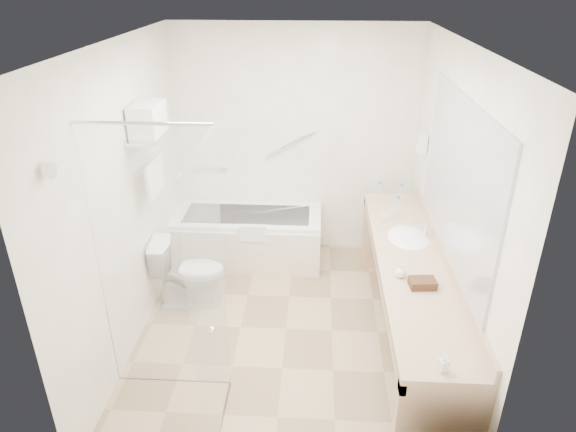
# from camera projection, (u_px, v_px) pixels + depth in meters

# --- Properties ---
(floor) EXTENTS (3.20, 3.20, 0.00)m
(floor) POSITION_uv_depth(u_px,v_px,m) (286.00, 329.00, 4.68)
(floor) COLOR tan
(floor) RESTS_ON ground
(ceiling) EXTENTS (2.60, 3.20, 0.10)m
(ceiling) POSITION_uv_depth(u_px,v_px,m) (286.00, 42.00, 3.58)
(ceiling) COLOR white
(ceiling) RESTS_ON wall_back
(wall_back) EXTENTS (2.60, 0.10, 2.50)m
(wall_back) POSITION_uv_depth(u_px,v_px,m) (295.00, 143.00, 5.57)
(wall_back) COLOR white
(wall_back) RESTS_ON ground
(wall_front) EXTENTS (2.60, 0.10, 2.50)m
(wall_front) POSITION_uv_depth(u_px,v_px,m) (267.00, 331.00, 2.69)
(wall_front) COLOR white
(wall_front) RESTS_ON ground
(wall_left) EXTENTS (0.10, 3.20, 2.50)m
(wall_left) POSITION_uv_depth(u_px,v_px,m) (128.00, 201.00, 4.20)
(wall_left) COLOR white
(wall_left) RESTS_ON ground
(wall_right) EXTENTS (0.10, 3.20, 2.50)m
(wall_right) POSITION_uv_depth(u_px,v_px,m) (449.00, 208.00, 4.06)
(wall_right) COLOR white
(wall_right) RESTS_ON ground
(bathtub) EXTENTS (1.60, 0.73, 0.59)m
(bathtub) POSITION_uv_depth(u_px,v_px,m) (248.00, 237.00, 5.70)
(bathtub) COLOR white
(bathtub) RESTS_ON floor
(grab_bar_short) EXTENTS (0.40, 0.03, 0.03)m
(grab_bar_short) POSITION_uv_depth(u_px,v_px,m) (210.00, 169.00, 5.71)
(grab_bar_short) COLOR silver
(grab_bar_short) RESTS_ON wall_back
(grab_bar_long) EXTENTS (0.53, 0.03, 0.33)m
(grab_bar_long) POSITION_uv_depth(u_px,v_px,m) (290.00, 144.00, 5.53)
(grab_bar_long) COLOR silver
(grab_bar_long) RESTS_ON wall_back
(shower_enclosure) EXTENTS (0.96, 0.91, 2.11)m
(shower_enclosure) POSITION_uv_depth(u_px,v_px,m) (183.00, 285.00, 3.41)
(shower_enclosure) COLOR silver
(shower_enclosure) RESTS_ON floor
(towel_shelf) EXTENTS (0.24, 0.55, 0.81)m
(towel_shelf) POSITION_uv_depth(u_px,v_px,m) (149.00, 129.00, 4.29)
(towel_shelf) COLOR silver
(towel_shelf) RESTS_ON wall_left
(vanity_counter) EXTENTS (0.55, 2.70, 0.95)m
(vanity_counter) POSITION_uv_depth(u_px,v_px,m) (409.00, 282.00, 4.21)
(vanity_counter) COLOR tan
(vanity_counter) RESTS_ON floor
(sink) EXTENTS (0.40, 0.52, 0.14)m
(sink) POSITION_uv_depth(u_px,v_px,m) (408.00, 240.00, 4.49)
(sink) COLOR white
(sink) RESTS_ON vanity_counter
(faucet) EXTENTS (0.03, 0.03, 0.14)m
(faucet) POSITION_uv_depth(u_px,v_px,m) (426.00, 229.00, 4.43)
(faucet) COLOR silver
(faucet) RESTS_ON vanity_counter
(mirror) EXTENTS (0.02, 2.00, 1.20)m
(mirror) POSITION_uv_depth(u_px,v_px,m) (458.00, 180.00, 3.80)
(mirror) COLOR #A4A8B0
(mirror) RESTS_ON wall_right
(hairdryer_unit) EXTENTS (0.08, 0.10, 0.18)m
(hairdryer_unit) POSITION_uv_depth(u_px,v_px,m) (422.00, 143.00, 4.92)
(hairdryer_unit) COLOR silver
(hairdryer_unit) RESTS_ON wall_right
(toilet) EXTENTS (0.71, 0.43, 0.68)m
(toilet) POSITION_uv_depth(u_px,v_px,m) (190.00, 272.00, 4.91)
(toilet) COLOR white
(toilet) RESTS_ON floor
(amenity_basket) EXTENTS (0.20, 0.14, 0.06)m
(amenity_basket) POSITION_uv_depth(u_px,v_px,m) (422.00, 283.00, 3.76)
(amenity_basket) COLOR #472719
(amenity_basket) RESTS_ON vanity_counter
(soap_bottle_a) EXTENTS (0.09, 0.13, 0.05)m
(soap_bottle_a) POSITION_uv_depth(u_px,v_px,m) (443.00, 367.00, 2.98)
(soap_bottle_a) COLOR silver
(soap_bottle_a) RESTS_ON vanity_counter
(soap_bottle_b) EXTENTS (0.12, 0.13, 0.09)m
(soap_bottle_b) POSITION_uv_depth(u_px,v_px,m) (401.00, 272.00, 3.88)
(soap_bottle_b) COLOR silver
(soap_bottle_b) RESTS_ON vanity_counter
(water_bottle_left) EXTENTS (0.06, 0.06, 0.20)m
(water_bottle_left) POSITION_uv_depth(u_px,v_px,m) (397.00, 207.00, 4.83)
(water_bottle_left) COLOR silver
(water_bottle_left) RESTS_ON vanity_counter
(water_bottle_mid) EXTENTS (0.06, 0.06, 0.21)m
(water_bottle_mid) POSITION_uv_depth(u_px,v_px,m) (379.00, 192.00, 5.13)
(water_bottle_mid) COLOR silver
(water_bottle_mid) RESTS_ON vanity_counter
(water_bottle_right) EXTENTS (0.06, 0.06, 0.20)m
(water_bottle_right) POSITION_uv_depth(u_px,v_px,m) (401.00, 194.00, 5.10)
(water_bottle_right) COLOR silver
(water_bottle_right) RESTS_ON vanity_counter
(drinking_glass_near) EXTENTS (0.08, 0.08, 0.08)m
(drinking_glass_near) POSITION_uv_depth(u_px,v_px,m) (392.00, 214.00, 4.79)
(drinking_glass_near) COLOR silver
(drinking_glass_near) RESTS_ON vanity_counter
(drinking_glass_far) EXTENTS (0.09, 0.09, 0.09)m
(drinking_glass_far) POSITION_uv_depth(u_px,v_px,m) (385.00, 217.00, 4.72)
(drinking_glass_far) COLOR silver
(drinking_glass_far) RESTS_ON vanity_counter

